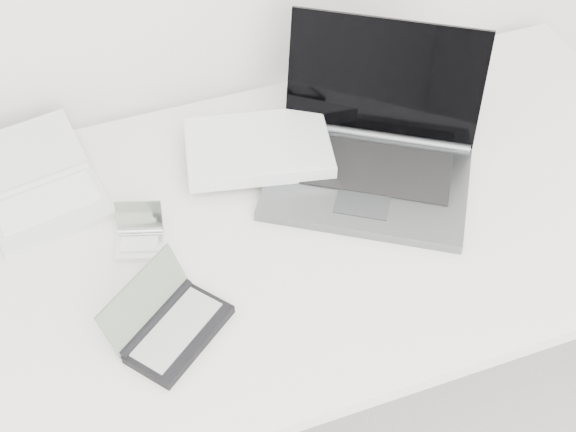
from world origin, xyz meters
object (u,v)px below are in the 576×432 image
object	(u,v)px
laptop_large	(334,151)
netbook_open_white	(42,194)
palmtop_charcoal	(169,325)
desk	(295,235)

from	to	relation	value
laptop_large	netbook_open_white	xyz separation A→B (m)	(-0.56, 0.10, -0.02)
netbook_open_white	palmtop_charcoal	world-z (taller)	palmtop_charcoal
desk	palmtop_charcoal	world-z (taller)	palmtop_charcoal
laptop_large	netbook_open_white	size ratio (longest dim) A/B	1.96
netbook_open_white	palmtop_charcoal	xyz separation A→B (m)	(0.15, -0.38, 0.00)
desk	palmtop_charcoal	distance (m)	0.34
netbook_open_white	laptop_large	bearing A→B (deg)	-20.86
laptop_large	desk	bearing A→B (deg)	-105.29
palmtop_charcoal	desk	bearing A→B (deg)	-7.02
laptop_large	palmtop_charcoal	size ratio (longest dim) A/B	2.68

